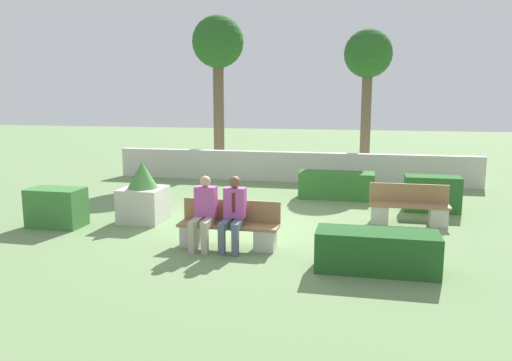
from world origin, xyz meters
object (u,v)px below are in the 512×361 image
planter_corner_left (143,196)px  tree_leftmost (218,48)px  tree_center_left (368,60)px  bench_front (229,230)px  person_seated_woman (204,209)px  person_seated_man (233,210)px  bench_left_side (409,209)px

planter_corner_left → tree_leftmost: 8.28m
tree_center_left → bench_front: bearing=-105.0°
person_seated_woman → tree_center_left: (2.82, 9.08, 3.16)m
person_seated_man → tree_center_left: bearing=75.9°
tree_leftmost → tree_center_left: (5.13, 0.16, -0.45)m
person_seated_man → tree_center_left: 9.88m
bench_front → person_seated_woman: (-0.42, -0.14, 0.39)m
bench_front → person_seated_woman: person_seated_woman is taller
tree_leftmost → bench_front: bearing=-72.7°
person_seated_woman → bench_left_side: bearing=34.1°
bench_front → bench_left_side: (3.33, 2.40, -0.01)m
person_seated_man → bench_front: bearing=131.4°
person_seated_woman → tree_leftmost: 9.89m
planter_corner_left → bench_front: bearing=-31.5°
bench_left_side → person_seated_woman: 4.55m
bench_left_side → planter_corner_left: bearing=-169.3°
bench_left_side → tree_center_left: tree_center_left is taller
planter_corner_left → tree_center_left: 9.47m
bench_front → bench_left_side: size_ratio=1.10×
bench_left_side → person_seated_woman: size_ratio=1.28×
bench_front → tree_leftmost: size_ratio=0.33×
bench_front → person_seated_man: size_ratio=1.39×
person_seated_man → tree_leftmost: 10.03m
person_seated_woman → tree_center_left: size_ratio=0.27×
tree_leftmost → tree_center_left: 5.15m
bench_left_side → planter_corner_left: 5.73m
person_seated_man → tree_leftmost: size_ratio=0.24×
bench_front → tree_center_left: bearing=75.0°
person_seated_woman → tree_leftmost: bearing=104.5°
person_seated_man → planter_corner_left: bearing=147.4°
bench_front → tree_center_left: size_ratio=0.37×
tree_leftmost → tree_center_left: tree_leftmost is taller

